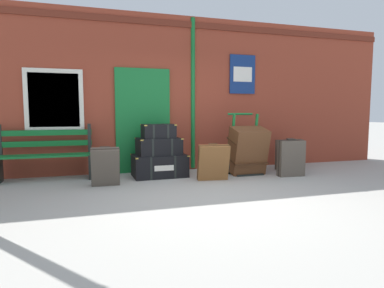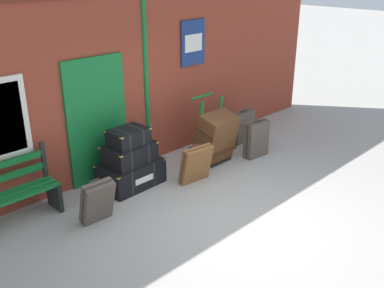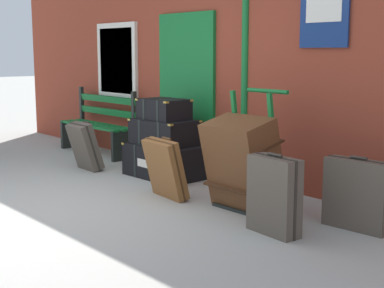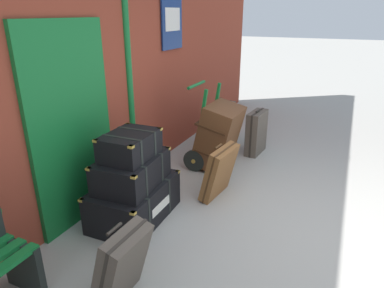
{
  "view_description": "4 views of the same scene",
  "coord_description": "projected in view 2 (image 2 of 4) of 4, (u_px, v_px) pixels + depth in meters",
  "views": [
    {
      "loc": [
        -1.58,
        -4.24,
        1.24
      ],
      "look_at": [
        0.2,
        1.57,
        0.64
      ],
      "focal_mm": 30.73,
      "sensor_mm": 36.0,
      "label": 1
    },
    {
      "loc": [
        -4.25,
        -3.51,
        3.47
      ],
      "look_at": [
        0.73,
        1.55,
        0.52
      ],
      "focal_mm": 41.44,
      "sensor_mm": 36.0,
      "label": 2
    },
    {
      "loc": [
        5.18,
        -2.51,
        1.59
      ],
      "look_at": [
        0.28,
        1.77,
        0.52
      ],
      "focal_mm": 52.5,
      "sensor_mm": 36.0,
      "label": 3
    },
    {
      "loc": [
        -3.08,
        -0.08,
        2.15
      ],
      "look_at": [
        0.48,
        1.57,
        0.64
      ],
      "focal_mm": 32.03,
      "sensor_mm": 36.0,
      "label": 4
    }
  ],
  "objects": [
    {
      "name": "steamer_trunk_top",
      "position": [
        128.0,
        137.0,
        7.06
      ],
      "size": [
        0.62,
        0.47,
        0.27
      ],
      "color": "black",
      "rests_on": "steamer_trunk_middle"
    },
    {
      "name": "ground_plane",
      "position": [
        231.0,
        220.0,
        6.4
      ],
      "size": [
        60.0,
        60.0,
        0.0
      ],
      "primitive_type": "plane",
      "color": "#A3A099"
    },
    {
      "name": "brick_facade",
      "position": [
        117.0,
        80.0,
        7.48
      ],
      "size": [
        10.4,
        0.35,
        3.2
      ],
      "color": "brown",
      "rests_on": "ground"
    },
    {
      "name": "large_brown_trunk",
      "position": [
        215.0,
        137.0,
        8.09
      ],
      "size": [
        0.7,
        0.63,
        0.96
      ],
      "color": "brown",
      "rests_on": "ground"
    },
    {
      "name": "porters_trolley",
      "position": [
        209.0,
        145.0,
        8.28
      ],
      "size": [
        0.71,
        0.56,
        1.21
      ],
      "color": "black",
      "rests_on": "ground"
    },
    {
      "name": "platform_bench",
      "position": [
        0.0,
        198.0,
        6.1
      ],
      "size": [
        1.6,
        0.43,
        1.01
      ],
      "color": "#146B2D",
      "rests_on": "ground"
    },
    {
      "name": "suitcase_beige",
      "position": [
        196.0,
        164.0,
        7.38
      ],
      "size": [
        0.58,
        0.35,
        0.67
      ],
      "color": "brown",
      "rests_on": "ground"
    },
    {
      "name": "steamer_trunk_base",
      "position": [
        131.0,
        174.0,
        7.32
      ],
      "size": [
        1.03,
        0.68,
        0.43
      ],
      "color": "black",
      "rests_on": "ground"
    },
    {
      "name": "suitcase_slate",
      "position": [
        256.0,
        139.0,
        8.37
      ],
      "size": [
        0.52,
        0.24,
        0.73
      ],
      "color": "#51473D",
      "rests_on": "ground"
    },
    {
      "name": "suitcase_oxblood",
      "position": [
        97.0,
        202.0,
        6.23
      ],
      "size": [
        0.47,
        0.36,
        0.67
      ],
      "color": "#51473D",
      "rests_on": "ground"
    },
    {
      "name": "suitcase_umber",
      "position": [
        243.0,
        127.0,
        9.08
      ],
      "size": [
        0.61,
        0.23,
        0.68
      ],
      "color": "#51473D",
      "rests_on": "ground"
    },
    {
      "name": "steamer_trunk_middle",
      "position": [
        129.0,
        153.0,
        7.17
      ],
      "size": [
        0.85,
        0.61,
        0.33
      ],
      "color": "black",
      "rests_on": "steamer_trunk_base"
    }
  ]
}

